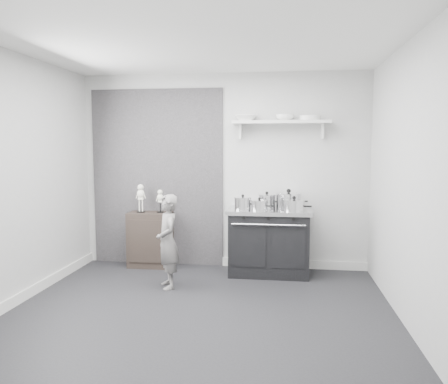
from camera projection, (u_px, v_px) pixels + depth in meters
The scene contains 16 objects.
ground at pixel (199, 312), 4.49m from camera, with size 4.00×4.00×0.00m, color black.
room_shell at pixel (193, 152), 4.47m from camera, with size 4.02×3.62×2.71m.
wall_shelf at pixel (281, 123), 5.82m from camera, with size 1.30×0.26×0.24m.
stove at pixel (269, 241), 5.81m from camera, with size 1.09×0.68×0.88m.
side_cabinet at pixel (150, 239), 6.17m from camera, with size 0.60×0.35×0.77m, color black.
child at pixel (168, 241), 5.22m from camera, with size 0.41×0.27×1.13m, color slate.
pot_front_left at pixel (243, 203), 5.68m from camera, with size 0.31×0.22×0.20m.
pot_back_left at pixel (267, 201), 5.87m from camera, with size 0.32×0.23×0.22m.
pot_back_right at pixel (289, 200), 5.84m from camera, with size 0.42×0.34×0.26m.
pot_front_right at pixel (294, 205), 5.53m from camera, with size 0.36×0.27×0.20m.
pot_front_center at pixel (259, 205), 5.61m from camera, with size 0.30×0.21×0.17m.
skeleton_full at pixel (141, 196), 6.12m from camera, with size 0.13×0.08×0.46m, color silver, non-canonical shape.
skeleton_torso at pixel (160, 199), 6.09m from camera, with size 0.10×0.07×0.37m, color silver, non-canonical shape.
bowl_large at pixel (246, 118), 5.87m from camera, with size 0.31×0.31×0.08m, color white.
bowl_small at pixel (285, 118), 5.80m from camera, with size 0.24×0.24×0.08m, color white.
plate_stack at pixel (310, 118), 5.76m from camera, with size 0.28×0.28×0.06m, color silver.
Camera 1 is at (0.83, -4.26, 1.70)m, focal length 35.00 mm.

